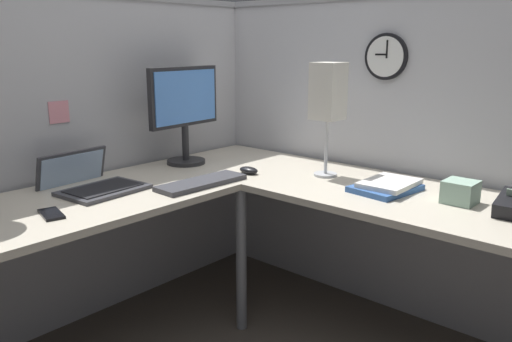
{
  "coord_description": "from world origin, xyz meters",
  "views": [
    {
      "loc": [
        -1.49,
        -1.4,
        1.34
      ],
      "look_at": [
        0.19,
        0.1,
        0.79
      ],
      "focal_mm": 36.43,
      "sensor_mm": 36.0,
      "label": 1
    }
  ],
  "objects_px": {
    "keyboard": "(202,183)",
    "laptop": "(90,183)",
    "computer_mouse": "(249,170)",
    "tissue_box": "(460,192)",
    "book_stack": "(387,186)",
    "cell_phone": "(51,214)",
    "desk_lamp_paper": "(328,95)",
    "wall_clock": "(386,57)",
    "monitor": "(185,108)"
  },
  "relations": [
    {
      "from": "cell_phone",
      "to": "tissue_box",
      "type": "xyz_separation_m",
      "value": [
        1.14,
        -1.06,
        0.04
      ]
    },
    {
      "from": "computer_mouse",
      "to": "desk_lamp_paper",
      "type": "height_order",
      "value": "desk_lamp_paper"
    },
    {
      "from": "computer_mouse",
      "to": "tissue_box",
      "type": "xyz_separation_m",
      "value": [
        0.2,
        -0.94,
        0.03
      ]
    },
    {
      "from": "keyboard",
      "to": "book_stack",
      "type": "bearing_deg",
      "value": -52.89
    },
    {
      "from": "keyboard",
      "to": "cell_phone",
      "type": "xyz_separation_m",
      "value": [
        -0.65,
        0.1,
        -0.01
      ]
    },
    {
      "from": "cell_phone",
      "to": "desk_lamp_paper",
      "type": "relative_size",
      "value": 0.27
    },
    {
      "from": "cell_phone",
      "to": "wall_clock",
      "type": "distance_m",
      "value": 1.65
    },
    {
      "from": "book_stack",
      "to": "wall_clock",
      "type": "bearing_deg",
      "value": 32.42
    },
    {
      "from": "keyboard",
      "to": "book_stack",
      "type": "distance_m",
      "value": 0.81
    },
    {
      "from": "computer_mouse",
      "to": "cell_phone",
      "type": "distance_m",
      "value": 0.95
    },
    {
      "from": "book_stack",
      "to": "desk_lamp_paper",
      "type": "distance_m",
      "value": 0.5
    },
    {
      "from": "wall_clock",
      "to": "laptop",
      "type": "bearing_deg",
      "value": 146.46
    },
    {
      "from": "keyboard",
      "to": "cell_phone",
      "type": "bearing_deg",
      "value": 173.33
    },
    {
      "from": "keyboard",
      "to": "monitor",
      "type": "bearing_deg",
      "value": 59.89
    },
    {
      "from": "laptop",
      "to": "tissue_box",
      "type": "relative_size",
      "value": 3.39
    },
    {
      "from": "keyboard",
      "to": "book_stack",
      "type": "relative_size",
      "value": 1.41
    },
    {
      "from": "cell_phone",
      "to": "book_stack",
      "type": "height_order",
      "value": "book_stack"
    },
    {
      "from": "desk_lamp_paper",
      "to": "tissue_box",
      "type": "height_order",
      "value": "desk_lamp_paper"
    },
    {
      "from": "keyboard",
      "to": "computer_mouse",
      "type": "bearing_deg",
      "value": -0.84
    },
    {
      "from": "laptop",
      "to": "book_stack",
      "type": "relative_size",
      "value": 1.34
    },
    {
      "from": "laptop",
      "to": "desk_lamp_paper",
      "type": "bearing_deg",
      "value": -36.65
    },
    {
      "from": "computer_mouse",
      "to": "tissue_box",
      "type": "bearing_deg",
      "value": -78.05
    },
    {
      "from": "laptop",
      "to": "tissue_box",
      "type": "distance_m",
      "value": 1.54
    },
    {
      "from": "tissue_box",
      "to": "book_stack",
      "type": "bearing_deg",
      "value": 96.26
    },
    {
      "from": "monitor",
      "to": "keyboard",
      "type": "relative_size",
      "value": 1.16
    },
    {
      "from": "laptop",
      "to": "keyboard",
      "type": "distance_m",
      "value": 0.48
    },
    {
      "from": "book_stack",
      "to": "tissue_box",
      "type": "xyz_separation_m",
      "value": [
        0.03,
        -0.3,
        0.02
      ]
    },
    {
      "from": "computer_mouse",
      "to": "keyboard",
      "type": "bearing_deg",
      "value": 176.86
    },
    {
      "from": "laptop",
      "to": "computer_mouse",
      "type": "height_order",
      "value": "laptop"
    },
    {
      "from": "cell_phone",
      "to": "keyboard",
      "type": "bearing_deg",
      "value": 5.24
    },
    {
      "from": "keyboard",
      "to": "laptop",
      "type": "bearing_deg",
      "value": 139.98
    },
    {
      "from": "desk_lamp_paper",
      "to": "wall_clock",
      "type": "bearing_deg",
      "value": -23.15
    },
    {
      "from": "monitor",
      "to": "tissue_box",
      "type": "xyz_separation_m",
      "value": [
        0.25,
        -1.34,
        -0.25
      ]
    },
    {
      "from": "laptop",
      "to": "computer_mouse",
      "type": "relative_size",
      "value": 3.91
    },
    {
      "from": "keyboard",
      "to": "desk_lamp_paper",
      "type": "xyz_separation_m",
      "value": [
        0.51,
        -0.32,
        0.37
      ]
    },
    {
      "from": "laptop",
      "to": "wall_clock",
      "type": "distance_m",
      "value": 1.49
    },
    {
      "from": "wall_clock",
      "to": "book_stack",
      "type": "bearing_deg",
      "value": -147.58
    },
    {
      "from": "laptop",
      "to": "book_stack",
      "type": "bearing_deg",
      "value": -50.37
    },
    {
      "from": "laptop",
      "to": "book_stack",
      "type": "height_order",
      "value": "laptop"
    },
    {
      "from": "laptop",
      "to": "wall_clock",
      "type": "bearing_deg",
      "value": -33.54
    },
    {
      "from": "laptop",
      "to": "cell_phone",
      "type": "xyz_separation_m",
      "value": [
        -0.29,
        -0.22,
        -0.02
      ]
    },
    {
      "from": "keyboard",
      "to": "computer_mouse",
      "type": "height_order",
      "value": "computer_mouse"
    },
    {
      "from": "monitor",
      "to": "book_stack",
      "type": "xyz_separation_m",
      "value": [
        0.22,
        -1.04,
        -0.27
      ]
    },
    {
      "from": "laptop",
      "to": "desk_lamp_paper",
      "type": "distance_m",
      "value": 1.14
    },
    {
      "from": "keyboard",
      "to": "cell_phone",
      "type": "height_order",
      "value": "keyboard"
    },
    {
      "from": "desk_lamp_paper",
      "to": "tissue_box",
      "type": "relative_size",
      "value": 4.42
    },
    {
      "from": "laptop",
      "to": "keyboard",
      "type": "height_order",
      "value": "laptop"
    },
    {
      "from": "keyboard",
      "to": "desk_lamp_paper",
      "type": "distance_m",
      "value": 0.7
    },
    {
      "from": "keyboard",
      "to": "book_stack",
      "type": "xyz_separation_m",
      "value": [
        0.46,
        -0.66,
        0.01
      ]
    },
    {
      "from": "keyboard",
      "to": "wall_clock",
      "type": "bearing_deg",
      "value": -26.62
    }
  ]
}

